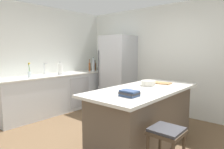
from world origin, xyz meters
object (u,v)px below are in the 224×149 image
Objects in this scene: soda_bottle at (93,66)px; vinegar_bottle at (90,67)px; bar_stool at (166,138)px; paper_towel_roll at (60,69)px; refrigerator at (118,72)px; syrup_bottle at (95,67)px; sink_faucet at (44,69)px; mixing_bowl at (148,83)px; flower_vase at (29,72)px; olive_oil_bottle at (100,66)px; kitchen_island at (143,117)px; cutting_board at (162,83)px; gin_bottle at (95,66)px; cookbook_stack at (129,93)px.

soda_bottle is 0.11m from vinegar_bottle.
bar_stool is 3.37m from paper_towel_roll.
refrigerator is 0.84m from syrup_bottle.
refrigerator is 1.87m from sink_faucet.
bar_stool is at bearing -48.81° from mixing_bowl.
flower_vase is 1.11× the size of olive_oil_bottle.
kitchen_island is at bearing 12.87° from flower_vase.
kitchen_island is at bearing -89.89° from cutting_board.
mixing_bowl is (2.56, -1.23, -0.09)m from gin_bottle.
gin_bottle is at bearing 91.12° from sink_faucet.
mixing_bowl is (2.44, -1.04, -0.12)m from soda_bottle.
soda_bottle is at bearing -56.66° from gin_bottle.
syrup_bottle is (-0.83, -0.05, 0.10)m from refrigerator.
refrigerator is 6.62× the size of syrup_bottle.
olive_oil_bottle is at bearing 90.14° from paper_towel_roll.
gin_bottle reaches higher than kitchen_island.
bar_stool is 2.76× the size of cookbook_stack.
soda_bottle is at bearing 88.95° from paper_towel_roll.
bar_stool is 2.23× the size of syrup_bottle.
sink_faucet is 0.41m from flower_vase.
refrigerator is 1.91m from cutting_board.
mixing_bowl reaches higher than kitchen_island.
refrigerator reaches higher than cutting_board.
flower_vase is at bearing 179.70° from bar_stool.
kitchen_island is 7.01× the size of olive_oil_bottle.
sink_faucet reaches higher than cookbook_stack.
flower_vase is (-3.23, 0.02, 0.52)m from bar_stool.
bar_stool is 2.14× the size of sink_faucet.
sink_faucet is 1.59m from syrup_bottle.
refrigerator is at bearing 14.40° from vinegar_bottle.
flower_vase is at bearing -80.72° from sink_faucet.
flower_vase reaches higher than kitchen_island.
paper_towel_roll reaches higher than olive_oil_bottle.
vinegar_bottle is 1.46× the size of cookbook_stack.
bar_stool is at bearing -40.54° from refrigerator.
refrigerator is 0.90m from vinegar_bottle.
bar_stool is 3.37m from sink_faucet.
gin_bottle is at bearing -135.84° from olive_oil_bottle.
olive_oil_bottle is at bearing 158.85° from cutting_board.
cutting_board is at bearing 119.24° from bar_stool.
gin_bottle is at bearing 92.69° from flower_vase.
paper_towel_roll reaches higher than kitchen_island.
sink_faucet is at bearing -175.98° from kitchen_island.
vinegar_bottle is (-0.04, 1.81, 0.02)m from flower_vase.
flower_vase reaches higher than sink_faucet.
bar_stool is at bearing -60.76° from cutting_board.
vinegar_bottle reaches higher than bar_stool.
soda_bottle is at bearing 144.55° from cookbook_stack.
mixing_bowl reaches higher than bar_stool.
sink_faucet is at bearing 99.28° from flower_vase.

